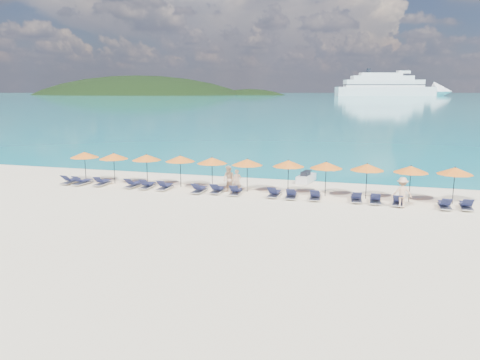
# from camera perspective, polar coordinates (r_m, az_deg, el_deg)

# --- Properties ---
(ground) EXTENTS (1400.00, 1400.00, 0.00)m
(ground) POSITION_cam_1_polar(r_m,az_deg,el_deg) (26.64, -1.82, -3.71)
(ground) COLOR beige
(sea) EXTENTS (1600.00, 1300.00, 0.01)m
(sea) POSITION_cam_1_polar(r_m,az_deg,el_deg) (684.57, 15.88, 9.97)
(sea) COLOR #1FA9B2
(sea) RESTS_ON ground
(headland_main) EXTENTS (374.00, 242.00, 126.50)m
(headland_main) POSITION_cam_1_polar(r_m,az_deg,el_deg) (644.63, -12.37, 6.72)
(headland_main) COLOR black
(headland_main) RESTS_ON ground
(headland_small) EXTENTS (162.00, 126.00, 85.50)m
(headland_small) POSITION_cam_1_polar(r_m,az_deg,el_deg) (606.92, 1.19, 7.00)
(headland_small) COLOR black
(headland_small) RESTS_ON ground
(cruise_ship) EXTENTS (127.75, 57.53, 35.50)m
(cruise_ship) POSITION_cam_1_polar(r_m,az_deg,el_deg) (547.50, 18.42, 10.66)
(cruise_ship) COLOR silver
(cruise_ship) RESTS_ON ground
(jetski) EXTENTS (1.23, 2.42, 0.82)m
(jetski) POSITION_cam_1_polar(r_m,az_deg,el_deg) (34.90, 8.06, 0.27)
(jetski) COLOR silver
(jetski) RESTS_ON ground
(beachgoer_a) EXTENTS (0.65, 0.52, 1.58)m
(beachgoer_a) POSITION_cam_1_polar(r_m,az_deg,el_deg) (30.90, -0.37, -0.16)
(beachgoer_a) COLOR tan
(beachgoer_a) RESTS_ON ground
(beachgoer_b) EXTENTS (1.01, 0.85, 1.80)m
(beachgoer_b) POSITION_cam_1_polar(r_m,az_deg,el_deg) (31.00, -1.38, 0.09)
(beachgoer_b) COLOR tan
(beachgoer_b) RESTS_ON ground
(beachgoer_c) EXTENTS (1.23, 0.70, 1.80)m
(beachgoer_c) POSITION_cam_1_polar(r_m,az_deg,el_deg) (28.57, 19.15, -1.46)
(beachgoer_c) COLOR tan
(beachgoer_c) RESTS_ON ground
(umbrella_0) EXTENTS (2.10, 2.10, 2.28)m
(umbrella_0) POSITION_cam_1_polar(r_m,az_deg,el_deg) (36.41, -18.43, 2.93)
(umbrella_0) COLOR black
(umbrella_0) RESTS_ON ground
(umbrella_1) EXTENTS (2.10, 2.10, 2.28)m
(umbrella_1) POSITION_cam_1_polar(r_m,az_deg,el_deg) (35.03, -15.15, 2.82)
(umbrella_1) COLOR black
(umbrella_1) RESTS_ON ground
(umbrella_2) EXTENTS (2.10, 2.10, 2.28)m
(umbrella_2) POSITION_cam_1_polar(r_m,az_deg,el_deg) (33.87, -11.32, 2.72)
(umbrella_2) COLOR black
(umbrella_2) RESTS_ON ground
(umbrella_3) EXTENTS (2.10, 2.10, 2.28)m
(umbrella_3) POSITION_cam_1_polar(r_m,az_deg,el_deg) (32.89, -7.30, 2.60)
(umbrella_3) COLOR black
(umbrella_3) RESTS_ON ground
(umbrella_4) EXTENTS (2.10, 2.10, 2.28)m
(umbrella_4) POSITION_cam_1_polar(r_m,az_deg,el_deg) (31.81, -3.43, 2.39)
(umbrella_4) COLOR black
(umbrella_4) RESTS_ON ground
(umbrella_5) EXTENTS (2.10, 2.10, 2.28)m
(umbrella_5) POSITION_cam_1_polar(r_m,az_deg,el_deg) (31.04, 0.89, 2.19)
(umbrella_5) COLOR black
(umbrella_5) RESTS_ON ground
(umbrella_6) EXTENTS (2.10, 2.10, 2.28)m
(umbrella_6) POSITION_cam_1_polar(r_m,az_deg,el_deg) (30.62, 5.93, 2.01)
(umbrella_6) COLOR black
(umbrella_6) RESTS_ON ground
(umbrella_7) EXTENTS (2.10, 2.10, 2.28)m
(umbrella_7) POSITION_cam_1_polar(r_m,az_deg,el_deg) (30.27, 10.46, 1.79)
(umbrella_7) COLOR black
(umbrella_7) RESTS_ON ground
(umbrella_8) EXTENTS (2.10, 2.10, 2.28)m
(umbrella_8) POSITION_cam_1_polar(r_m,az_deg,el_deg) (30.09, 15.24, 1.53)
(umbrella_8) COLOR black
(umbrella_8) RESTS_ON ground
(umbrella_9) EXTENTS (2.10, 2.10, 2.28)m
(umbrella_9) POSITION_cam_1_polar(r_m,az_deg,el_deg) (30.06, 20.11, 1.24)
(umbrella_9) COLOR black
(umbrella_9) RESTS_ON ground
(umbrella_10) EXTENTS (2.10, 2.10, 2.28)m
(umbrella_10) POSITION_cam_1_polar(r_m,az_deg,el_deg) (30.47, 24.74, 1.02)
(umbrella_10) COLOR black
(umbrella_10) RESTS_ON ground
(lounger_0) EXTENTS (0.69, 1.72, 0.66)m
(lounger_0) POSITION_cam_1_polar(r_m,az_deg,el_deg) (36.16, -19.94, -0.08)
(lounger_0) COLOR silver
(lounger_0) RESTS_ON ground
(lounger_1) EXTENTS (0.79, 1.75, 0.66)m
(lounger_1) POSITION_cam_1_polar(r_m,az_deg,el_deg) (35.49, -18.66, -0.20)
(lounger_1) COLOR silver
(lounger_1) RESTS_ON ground
(lounger_2) EXTENTS (0.67, 1.72, 0.66)m
(lounger_2) POSITION_cam_1_polar(r_m,az_deg,el_deg) (34.84, -16.44, -0.27)
(lounger_2) COLOR silver
(lounger_2) RESTS_ON ground
(lounger_3) EXTENTS (0.73, 1.74, 0.66)m
(lounger_3) POSITION_cam_1_polar(r_m,az_deg,el_deg) (33.54, -12.86, -0.51)
(lounger_3) COLOR silver
(lounger_3) RESTS_ON ground
(lounger_4) EXTENTS (0.72, 1.73, 0.66)m
(lounger_4) POSITION_cam_1_polar(r_m,az_deg,el_deg) (33.02, -11.23, -0.63)
(lounger_4) COLOR silver
(lounger_4) RESTS_ON ground
(lounger_5) EXTENTS (0.64, 1.71, 0.66)m
(lounger_5) POSITION_cam_1_polar(r_m,az_deg,el_deg) (32.40, -9.12, -0.78)
(lounger_5) COLOR silver
(lounger_5) RESTS_ON ground
(lounger_6) EXTENTS (0.65, 1.71, 0.66)m
(lounger_6) POSITION_cam_1_polar(r_m,az_deg,el_deg) (31.16, -4.99, -1.14)
(lounger_6) COLOR silver
(lounger_6) RESTS_ON ground
(lounger_7) EXTENTS (0.65, 1.71, 0.66)m
(lounger_7) POSITION_cam_1_polar(r_m,az_deg,el_deg) (30.97, -2.80, -1.19)
(lounger_7) COLOR silver
(lounger_7) RESTS_ON ground
(lounger_8) EXTENTS (0.75, 1.74, 0.66)m
(lounger_8) POSITION_cam_1_polar(r_m,az_deg,el_deg) (30.46, -0.52, -1.38)
(lounger_8) COLOR silver
(lounger_8) RESTS_ON ground
(lounger_9) EXTENTS (0.66, 1.71, 0.66)m
(lounger_9) POSITION_cam_1_polar(r_m,az_deg,el_deg) (29.92, 4.21, -1.64)
(lounger_9) COLOR silver
(lounger_9) RESTS_ON ground
(lounger_10) EXTENTS (0.76, 1.75, 0.66)m
(lounger_10) POSITION_cam_1_polar(r_m,az_deg,el_deg) (29.63, 6.27, -1.80)
(lounger_10) COLOR silver
(lounger_10) RESTS_ON ground
(lounger_11) EXTENTS (0.72, 1.74, 0.66)m
(lounger_11) POSITION_cam_1_polar(r_m,az_deg,el_deg) (29.46, 9.15, -1.95)
(lounger_11) COLOR silver
(lounger_11) RESTS_ON ground
(lounger_12) EXTENTS (0.77, 1.75, 0.66)m
(lounger_12) POSITION_cam_1_polar(r_m,az_deg,el_deg) (29.43, 13.99, -2.15)
(lounger_12) COLOR silver
(lounger_12) RESTS_ON ground
(lounger_13) EXTENTS (0.66, 1.72, 0.66)m
(lounger_13) POSITION_cam_1_polar(r_m,az_deg,el_deg) (29.37, 16.16, -2.29)
(lounger_13) COLOR silver
(lounger_13) RESTS_ON ground
(lounger_14) EXTENTS (0.79, 1.75, 0.66)m
(lounger_14) POSITION_cam_1_polar(r_m,az_deg,el_deg) (29.25, 18.75, -2.49)
(lounger_14) COLOR silver
(lounger_14) RESTS_ON ground
(lounger_15) EXTENTS (0.65, 1.71, 0.66)m
(lounger_15) POSITION_cam_1_polar(r_m,az_deg,el_deg) (29.40, 23.67, -2.77)
(lounger_15) COLOR silver
(lounger_15) RESTS_ON ground
(lounger_16) EXTENTS (0.68, 1.72, 0.66)m
(lounger_16) POSITION_cam_1_polar(r_m,az_deg,el_deg) (29.74, 25.85, -2.80)
(lounger_16) COLOR silver
(lounger_16) RESTS_ON ground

